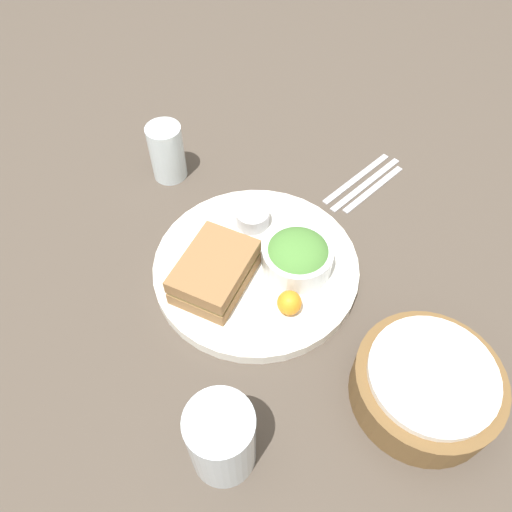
{
  "coord_description": "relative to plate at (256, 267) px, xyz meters",
  "views": [
    {
      "loc": [
        0.36,
        0.32,
        0.67
      ],
      "look_at": [
        0.0,
        0.0,
        0.04
      ],
      "focal_mm": 35.0,
      "sensor_mm": 36.0,
      "label": 1
    }
  ],
  "objects": [
    {
      "name": "salad_bowl",
      "position": [
        -0.04,
        0.05,
        0.04
      ],
      "size": [
        0.11,
        0.11,
        0.06
      ],
      "color": "white",
      "rests_on": "plate"
    },
    {
      "name": "water_glass",
      "position": [
        -0.06,
        -0.28,
        0.04
      ],
      "size": [
        0.06,
        0.06,
        0.11
      ],
      "primitive_type": "cylinder",
      "color": "silver",
      "rests_on": "ground_plane"
    },
    {
      "name": "knife",
      "position": [
        -0.29,
        0.02,
        -0.01
      ],
      "size": [
        0.2,
        0.03,
        0.01
      ],
      "primitive_type": "cube",
      "rotation": [
        0.0,
        0.0,
        3.06
      ],
      "color": "#B2B2B7",
      "rests_on": "ground_plane"
    },
    {
      "name": "bread_basket",
      "position": [
        0.01,
        0.31,
        0.03
      ],
      "size": [
        0.2,
        0.2,
        0.07
      ],
      "color": "brown",
      "rests_on": "ground_plane"
    },
    {
      "name": "spoon",
      "position": [
        -0.29,
        0.04,
        -0.01
      ],
      "size": [
        0.17,
        0.02,
        0.01
      ],
      "primitive_type": "cube",
      "rotation": [
        0.0,
        0.0,
        3.06
      ],
      "color": "#B2B2B7",
      "rests_on": "ground_plane"
    },
    {
      "name": "drink_glass",
      "position": [
        0.25,
        0.16,
        0.05
      ],
      "size": [
        0.08,
        0.08,
        0.13
      ],
      "primitive_type": "cylinder",
      "color": "silver",
      "rests_on": "ground_plane"
    },
    {
      "name": "plate",
      "position": [
        0.0,
        0.0,
        0.0
      ],
      "size": [
        0.33,
        0.33,
        0.02
      ],
      "primitive_type": "cylinder",
      "color": "white",
      "rests_on": "ground_plane"
    },
    {
      "name": "fork",
      "position": [
        -0.29,
        0.0,
        -0.01
      ],
      "size": [
        0.19,
        0.03,
        0.01
      ],
      "primitive_type": "cube",
      "rotation": [
        0.0,
        0.0,
        3.06
      ],
      "color": "#B2B2B7",
      "rests_on": "ground_plane"
    },
    {
      "name": "dressing_cup",
      "position": [
        -0.06,
        -0.06,
        0.03
      ],
      "size": [
        0.06,
        0.06,
        0.03
      ],
      "primitive_type": "cylinder",
      "color": "#B7B7BC",
      "rests_on": "plate"
    },
    {
      "name": "orange_wedge",
      "position": [
        0.03,
        0.09,
        0.03
      ],
      "size": [
        0.04,
        0.04,
        0.04
      ],
      "primitive_type": "sphere",
      "color": "orange",
      "rests_on": "plate"
    },
    {
      "name": "sandwich",
      "position": [
        0.07,
        -0.02,
        0.04
      ],
      "size": [
        0.16,
        0.13,
        0.06
      ],
      "color": "olive",
      "rests_on": "plate"
    },
    {
      "name": "ground_plane",
      "position": [
        0.0,
        0.0,
        -0.01
      ],
      "size": [
        4.0,
        4.0,
        0.0
      ],
      "primitive_type": "plane",
      "color": "#4C4238"
    }
  ]
}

